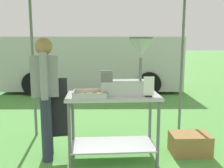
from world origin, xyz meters
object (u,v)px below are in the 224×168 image
(supply_crate, at_px, (190,144))
(van_silver, at_px, (94,63))
(donut_tray, at_px, (91,95))
(donut_fryer, at_px, (129,71))
(donut_cart, at_px, (113,114))
(menu_sign, at_px, (149,88))
(vendor, at_px, (46,92))

(supply_crate, height_order, van_silver, van_silver)
(donut_tray, xyz_separation_m, donut_fryer, (0.48, 0.10, 0.28))
(donut_cart, distance_m, donut_fryer, 0.59)
(menu_sign, height_order, vendor, vendor)
(donut_fryer, xyz_separation_m, van_silver, (-0.47, 5.16, -0.31))
(donut_fryer, distance_m, vendor, 1.12)
(vendor, bearing_deg, supply_crate, -0.02)
(donut_cart, relative_size, van_silver, 0.21)
(donut_fryer, bearing_deg, menu_sign, -32.89)
(van_silver, bearing_deg, donut_tray, -90.17)
(donut_tray, distance_m, vendor, 0.64)
(donut_fryer, relative_size, menu_sign, 2.89)
(vendor, distance_m, van_silver, 5.04)
(vendor, bearing_deg, van_silver, 83.14)
(donut_cart, height_order, menu_sign, menu_sign)
(donut_tray, distance_m, menu_sign, 0.72)
(donut_fryer, distance_m, menu_sign, 0.33)
(vendor, relative_size, van_silver, 0.29)
(donut_tray, bearing_deg, menu_sign, -3.50)
(donut_cart, height_order, donut_tray, donut_tray)
(donut_tray, height_order, menu_sign, menu_sign)
(donut_cart, distance_m, menu_sign, 0.58)
(donut_cart, bearing_deg, van_silver, 92.97)
(supply_crate, bearing_deg, vendor, 179.98)
(menu_sign, relative_size, supply_crate, 0.46)
(supply_crate, relative_size, van_silver, 0.10)
(vendor, xyz_separation_m, van_silver, (0.60, 5.00, -0.03))
(menu_sign, xyz_separation_m, supply_crate, (0.67, 0.30, -0.86))
(donut_cart, distance_m, van_silver, 5.16)
(donut_tray, bearing_deg, van_silver, 89.83)
(donut_cart, bearing_deg, menu_sign, -20.14)
(donut_cart, xyz_separation_m, donut_fryer, (0.20, -0.01, 0.56))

